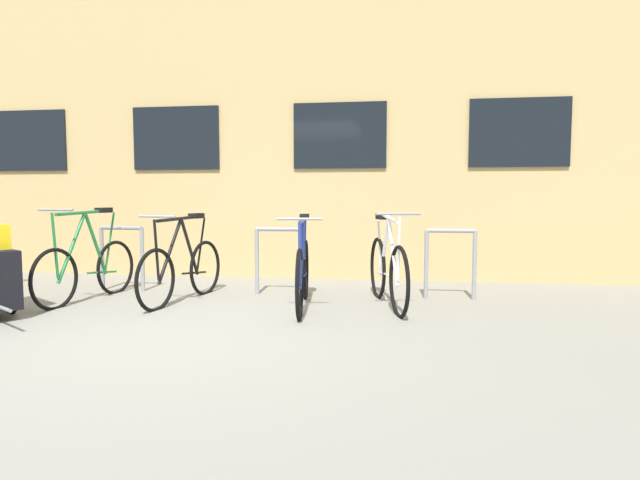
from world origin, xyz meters
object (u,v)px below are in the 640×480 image
(bicycle_blue, at_px, (303,271))
(bicycle_white, at_px, (387,270))
(bicycle_black, at_px, (182,268))
(bicycle_green, at_px, (87,267))

(bicycle_blue, relative_size, bicycle_white, 1.05)
(bicycle_blue, height_order, bicycle_black, bicycle_black)
(bicycle_black, bearing_deg, bicycle_white, 2.00)
(bicycle_white, bearing_deg, bicycle_blue, -168.24)
(bicycle_green, bearing_deg, bicycle_black, 4.85)
(bicycle_green, xyz_separation_m, bicycle_blue, (2.48, -0.01, 0.00))
(bicycle_blue, relative_size, bicycle_black, 1.08)
(bicycle_blue, xyz_separation_m, bicycle_black, (-1.38, 0.11, -0.01))
(bicycle_white, xyz_separation_m, bicycle_black, (-2.27, -0.08, -0.02))
(bicycle_green, xyz_separation_m, bicycle_white, (3.36, 0.17, 0.01))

